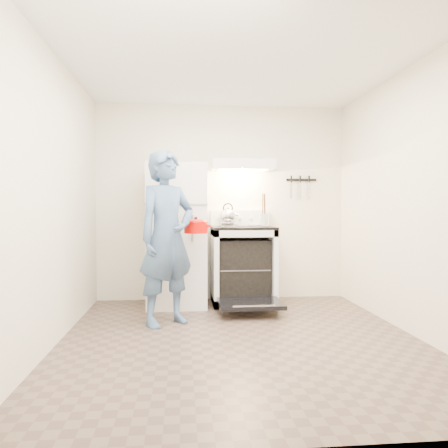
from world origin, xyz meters
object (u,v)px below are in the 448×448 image
(tea_kettle, at_px, (228,215))
(dutch_oven, at_px, (196,228))
(stove_body, at_px, (243,266))
(person, at_px, (167,238))
(refrigerator, at_px, (177,235))

(tea_kettle, relative_size, dutch_oven, 0.90)
(dutch_oven, bearing_deg, stove_body, 47.89)
(stove_body, relative_size, dutch_oven, 2.85)
(stove_body, bearing_deg, tea_kettle, 129.02)
(tea_kettle, bearing_deg, person, -123.82)
(stove_body, distance_m, tea_kettle, 0.69)
(person, distance_m, dutch_oven, 0.39)
(stove_body, bearing_deg, refrigerator, -178.23)
(tea_kettle, bearing_deg, dutch_oven, -116.72)
(stove_body, height_order, tea_kettle, tea_kettle)
(dutch_oven, bearing_deg, tea_kettle, 63.28)
(stove_body, xyz_separation_m, tea_kettle, (-0.16, 0.20, 0.64))
(person, relative_size, dutch_oven, 5.44)
(refrigerator, distance_m, person, 0.88)
(refrigerator, relative_size, tea_kettle, 5.85)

